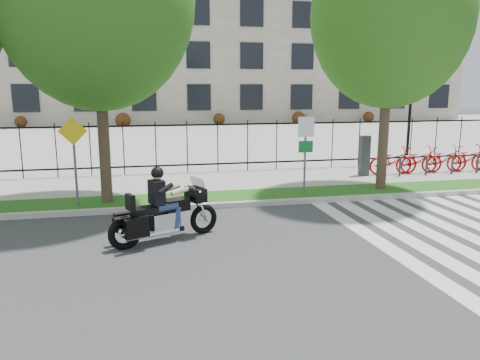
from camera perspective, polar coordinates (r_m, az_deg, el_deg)
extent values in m
plane|color=#363639|center=(9.92, 6.13, -9.01)|extent=(120.00, 120.00, 0.00)
cube|color=#A9A89F|center=(13.68, 0.80, -2.92)|extent=(60.00, 0.20, 0.15)
cube|color=#1A5214|center=(14.48, 0.06, -2.12)|extent=(60.00, 1.50, 0.15)
cube|color=#A6A29B|center=(16.88, -1.72, -0.20)|extent=(60.00, 3.50, 0.15)
cube|color=#A6A29B|center=(34.13, -7.05, 5.49)|extent=(80.00, 34.00, 0.10)
cube|color=gray|center=(54.31, -9.30, 18.06)|extent=(60.00, 20.00, 20.00)
cylinder|color=black|center=(24.57, 19.97, 7.26)|extent=(0.14, 0.14, 4.00)
cylinder|color=black|center=(24.53, 20.27, 11.68)|extent=(0.06, 0.70, 0.70)
sphere|color=white|center=(24.35, 19.57, 11.97)|extent=(0.36, 0.36, 0.36)
sphere|color=white|center=(24.72, 20.99, 11.86)|extent=(0.36, 0.36, 0.36)
cylinder|color=#34241C|center=(13.87, -16.31, 5.70)|extent=(0.32, 0.32, 4.08)
cylinder|color=#34241C|center=(15.83, 17.14, 6.06)|extent=(0.32, 0.32, 3.96)
ellipsoid|color=#205814|center=(15.92, 17.89, 18.55)|extent=(4.94, 4.94, 5.68)
cube|color=#2D2D33|center=(18.18, 14.93, 2.89)|extent=(0.35, 0.25, 1.50)
imported|color=#AC0907|center=(18.79, 18.17, 2.25)|extent=(1.97, 0.69, 1.03)
cylinder|color=#2D2D33|center=(18.39, 18.91, 1.49)|extent=(0.08, 0.08, 0.70)
imported|color=#AC0907|center=(19.36, 20.99, 2.31)|extent=(1.97, 0.69, 1.03)
cylinder|color=#2D2D33|center=(18.98, 21.77, 1.58)|extent=(0.08, 0.08, 0.70)
imported|color=#AC0907|center=(19.98, 23.64, 2.37)|extent=(1.97, 0.69, 1.03)
cylinder|color=#2D2D33|center=(19.61, 24.44, 1.66)|extent=(0.08, 0.08, 0.70)
imported|color=#AC0907|center=(20.64, 26.13, 2.42)|extent=(1.97, 0.69, 1.03)
cylinder|color=#2D2D33|center=(20.28, 26.95, 1.73)|extent=(0.08, 0.08, 0.70)
cylinder|color=#59595B|center=(14.44, 7.93, 3.08)|extent=(0.07, 0.07, 2.50)
cube|color=white|center=(14.31, 8.08, 6.43)|extent=(0.50, 0.03, 0.60)
cube|color=#0C6626|center=(14.37, 8.01, 4.05)|extent=(0.45, 0.03, 0.35)
cylinder|color=#59595B|center=(13.71, -19.46, 1.90)|extent=(0.07, 0.07, 2.40)
cube|color=yellow|center=(13.56, -19.73, 5.63)|extent=(0.78, 0.03, 0.78)
torus|color=black|center=(11.17, -4.45, -4.75)|extent=(0.71, 0.40, 0.71)
torus|color=black|center=(10.38, -13.86, -6.32)|extent=(0.75, 0.43, 0.75)
cube|color=black|center=(10.92, -5.43, -1.75)|extent=(0.50, 0.64, 0.31)
cube|color=#26262B|center=(10.90, -5.13, -0.49)|extent=(0.34, 0.53, 0.31)
cube|color=silver|center=(10.69, -9.24, -4.99)|extent=(0.70, 0.56, 0.41)
cube|color=black|center=(10.73, -7.81, -3.00)|extent=(0.66, 0.54, 0.27)
cube|color=black|center=(10.46, -11.08, -3.60)|extent=(0.81, 0.62, 0.14)
cube|color=black|center=(10.25, -13.23, -2.68)|extent=(0.23, 0.36, 0.35)
cube|color=black|center=(10.10, -12.46, -5.76)|extent=(0.54, 0.35, 0.41)
cube|color=black|center=(10.66, -13.73, -4.92)|extent=(0.54, 0.35, 0.41)
cube|color=black|center=(10.45, -10.12, -1.48)|extent=(0.39, 0.47, 0.53)
sphere|color=tan|center=(10.39, -10.04, 0.64)|extent=(0.24, 0.24, 0.24)
sphere|color=black|center=(10.38, -10.05, 0.87)|extent=(0.28, 0.28, 0.28)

